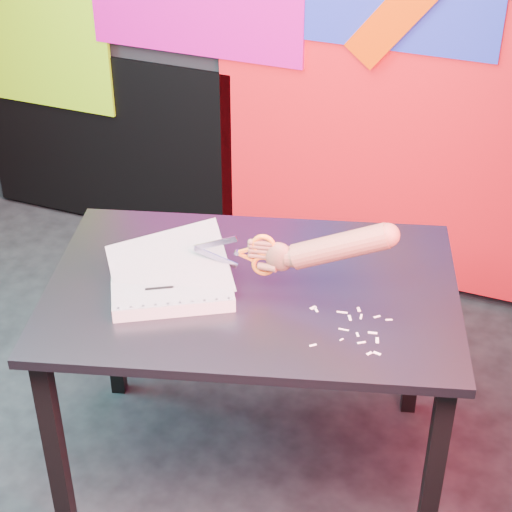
% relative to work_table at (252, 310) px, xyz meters
% --- Properties ---
extents(room, '(3.01, 3.01, 2.71)m').
position_rel_work_table_xyz_m(room, '(-0.49, -0.23, 0.69)').
color(room, '#2D2D2F').
rests_on(room, ground).
extents(backdrop, '(2.88, 0.05, 2.08)m').
position_rel_work_table_xyz_m(backdrop, '(-0.43, 1.23, 0.30)').
color(backdrop, red).
rests_on(backdrop, ground).
extents(work_table, '(1.38, 1.11, 0.75)m').
position_rel_work_table_xyz_m(work_table, '(0.00, 0.00, 0.00)').
color(work_table, black).
rests_on(work_table, ground).
extents(printout_stack, '(0.43, 0.39, 0.18)m').
position_rel_work_table_xyz_m(printout_stack, '(-0.21, -0.12, 0.11)').
color(printout_stack, silver).
rests_on(printout_stack, work_table).
extents(scissors, '(0.24, 0.06, 0.14)m').
position_rel_work_table_xyz_m(scissors, '(0.02, -0.02, 0.21)').
color(scissors, '#9A9ABE').
rests_on(scissors, printout_stack).
extents(hand_forearm, '(0.40, 0.13, 0.18)m').
position_rel_work_table_xyz_m(hand_forearm, '(0.22, 0.02, 0.26)').
color(hand_forearm, brown).
rests_on(hand_forearm, work_table).
extents(paper_clippings, '(0.24, 0.22, 0.00)m').
position_rel_work_table_xyz_m(paper_clippings, '(0.33, -0.08, 0.09)').
color(paper_clippings, silver).
rests_on(paper_clippings, work_table).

